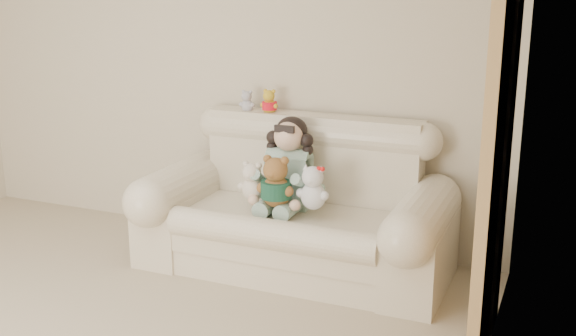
# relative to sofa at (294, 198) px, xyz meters

# --- Properties ---
(wall_back) EXTENTS (4.50, 0.00, 4.50)m
(wall_back) POSITION_rel_sofa_xyz_m (-0.86, 0.50, 0.78)
(wall_back) COLOR beige
(wall_back) RESTS_ON ground
(wall_right) EXTENTS (0.00, 5.00, 5.00)m
(wall_right) POSITION_rel_sofa_xyz_m (1.39, -2.00, 0.78)
(wall_right) COLOR beige
(wall_right) RESTS_ON ground
(sofa) EXTENTS (2.10, 0.95, 1.03)m
(sofa) POSITION_rel_sofa_xyz_m (0.00, 0.00, 0.00)
(sofa) COLOR #FFEBCD
(sofa) RESTS_ON floor
(door_panel) EXTENTS (0.06, 0.90, 2.10)m
(door_panel) POSITION_rel_sofa_xyz_m (1.36, -0.60, 0.54)
(door_panel) COLOR #A27E45
(door_panel) RESTS_ON floor
(seated_child) EXTENTS (0.40, 0.48, 0.64)m
(seated_child) POSITION_rel_sofa_xyz_m (-0.07, 0.08, 0.23)
(seated_child) COLOR #34765C
(seated_child) RESTS_ON sofa
(brown_teddy) EXTENTS (0.29, 0.24, 0.41)m
(brown_teddy) POSITION_rel_sofa_xyz_m (-0.06, -0.17, 0.19)
(brown_teddy) COLOR brown
(brown_teddy) RESTS_ON sofa
(white_cat) EXTENTS (0.26, 0.22, 0.35)m
(white_cat) POSITION_rel_sofa_xyz_m (0.19, -0.12, 0.16)
(white_cat) COLOR silver
(white_cat) RESTS_ON sofa
(cream_teddy) EXTENTS (0.25, 0.23, 0.32)m
(cream_teddy) POSITION_rel_sofa_xyz_m (-0.25, -0.11, 0.14)
(cream_teddy) COLOR beige
(cream_teddy) RESTS_ON sofa
(yellow_mini_bear) EXTENTS (0.17, 0.15, 0.21)m
(yellow_mini_bear) POSITION_rel_sofa_xyz_m (-0.33, 0.34, 0.60)
(yellow_mini_bear) COLOR gold
(yellow_mini_bear) RESTS_ON sofa
(grey_mini_plush) EXTENTS (0.14, 0.12, 0.19)m
(grey_mini_plush) POSITION_rel_sofa_xyz_m (-0.51, 0.34, 0.59)
(grey_mini_plush) COLOR silver
(grey_mini_plush) RESTS_ON sofa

